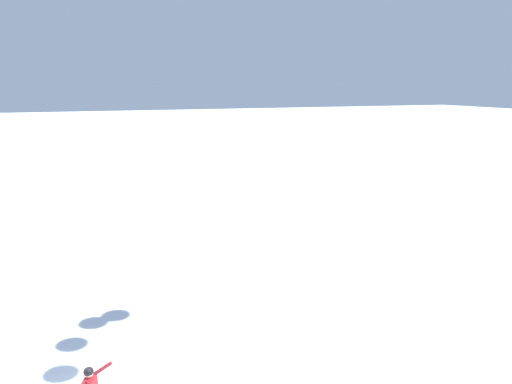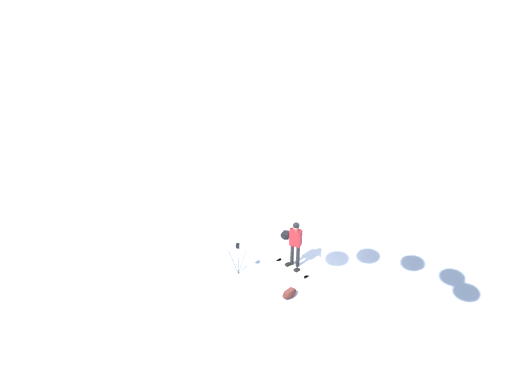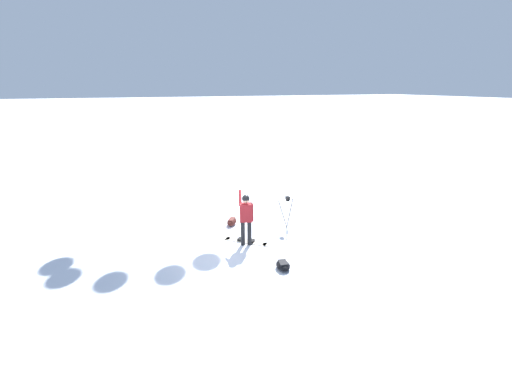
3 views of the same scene
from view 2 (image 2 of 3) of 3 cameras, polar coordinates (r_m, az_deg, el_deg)
ground_plane at (r=18.35m, az=6.95°, el=-7.62°), size 300.00×300.00×0.00m
snowboarder at (r=17.32m, az=4.56°, el=-5.47°), size 0.46×0.76×1.79m
snowboard at (r=17.75m, az=4.20°, el=-8.70°), size 1.37×1.23×0.10m
gear_bag_large at (r=19.42m, az=3.42°, el=-4.91°), size 0.47×0.60×0.23m
camera_tripod at (r=16.98m, az=-2.10°, el=-6.94°), size 0.63×0.52×1.22m
gear_bag_small at (r=16.43m, az=3.86°, el=-11.52°), size 0.61×0.67×0.25m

